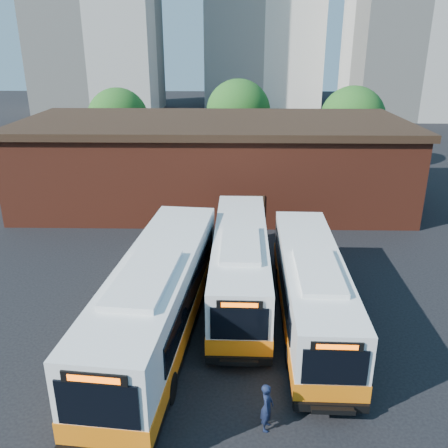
{
  "coord_description": "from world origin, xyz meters",
  "views": [
    {
      "loc": [
        1.53,
        -15.59,
        11.77
      ],
      "look_at": [
        1.06,
        7.88,
        2.74
      ],
      "focal_mm": 38.0,
      "sensor_mm": 36.0,
      "label": 1
    }
  ],
  "objects_px": {
    "bus_midwest": "(158,301)",
    "bus_east": "(311,291)",
    "transit_worker": "(267,407)",
    "bus_mideast": "(240,265)"
  },
  "relations": [
    {
      "from": "transit_worker",
      "to": "bus_midwest",
      "type": "bearing_deg",
      "value": 50.66
    },
    {
      "from": "bus_midwest",
      "to": "bus_east",
      "type": "bearing_deg",
      "value": 17.52
    },
    {
      "from": "bus_mideast",
      "to": "bus_east",
      "type": "xyz_separation_m",
      "value": [
        3.09,
        -2.5,
        -0.03
      ]
    },
    {
      "from": "bus_east",
      "to": "bus_mideast",
      "type": "bearing_deg",
      "value": 142.43
    },
    {
      "from": "bus_midwest",
      "to": "bus_east",
      "type": "relative_size",
      "value": 1.15
    },
    {
      "from": "bus_east",
      "to": "transit_worker",
      "type": "bearing_deg",
      "value": -108.52
    },
    {
      "from": "bus_midwest",
      "to": "transit_worker",
      "type": "distance_m",
      "value": 6.63
    },
    {
      "from": "bus_midwest",
      "to": "bus_mideast",
      "type": "xyz_separation_m",
      "value": [
        3.46,
        3.86,
        -0.18
      ]
    },
    {
      "from": "bus_midwest",
      "to": "transit_worker",
      "type": "relative_size",
      "value": 8.31
    },
    {
      "from": "transit_worker",
      "to": "bus_east",
      "type": "bearing_deg",
      "value": -9.3
    }
  ]
}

